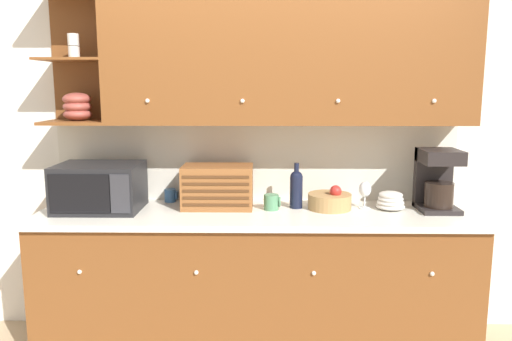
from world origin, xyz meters
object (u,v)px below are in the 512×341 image
at_px(mug_blue_second, 171,195).
at_px(coffee_maker, 437,179).
at_px(bread_box, 218,187).
at_px(mug, 272,202).
at_px(microwave, 100,187).
at_px(fruit_basket, 330,201).
at_px(bowl_stack_on_counter, 391,201).
at_px(wine_bottle, 296,187).
at_px(wine_glass, 365,190).

relative_size(mug_blue_second, coffee_maker, 0.23).
distance_m(bread_box, mug, 0.37).
bearing_deg(microwave, fruit_basket, 1.68).
bearing_deg(coffee_maker, fruit_basket, 179.41).
relative_size(mug_blue_second, bowl_stack_on_counter, 0.49).
distance_m(wine_bottle, bowl_stack_on_counter, 0.61).
height_order(mug_blue_second, bread_box, bread_box).
distance_m(fruit_basket, coffee_maker, 0.70).
relative_size(fruit_basket, wine_glass, 1.58).
distance_m(microwave, wine_bottle, 1.26).
xyz_separation_m(bread_box, fruit_basket, (0.73, -0.03, -0.09)).
xyz_separation_m(wine_bottle, fruit_basket, (0.22, -0.03, -0.08)).
bearing_deg(microwave, coffee_maker, 0.96).
bearing_deg(bowl_stack_on_counter, wine_glass, 169.75).
relative_size(microwave, wine_bottle, 1.77).
height_order(mug, bowl_stack_on_counter, bowl_stack_on_counter).
height_order(bread_box, bowl_stack_on_counter, bread_box).
bearing_deg(coffee_maker, wine_bottle, 177.74).
bearing_deg(bread_box, mug, -8.91).
distance_m(microwave, mug_blue_second, 0.48).
distance_m(bowl_stack_on_counter, coffee_maker, 0.32).
relative_size(mug, wine_glass, 0.61).
height_order(mug, fruit_basket, fruit_basket).
height_order(mug_blue_second, wine_glass, wine_glass).
relative_size(mug_blue_second, bread_box, 0.20).
bearing_deg(microwave, bowl_stack_on_counter, 1.09).
height_order(mug_blue_second, fruit_basket, fruit_basket).
height_order(mug, wine_bottle, wine_bottle).
distance_m(mug, wine_glass, 0.61).
relative_size(mug_blue_second, wine_bottle, 0.30).
bearing_deg(coffee_maker, bread_box, 178.57).
bearing_deg(mug_blue_second, bread_box, -25.20).
height_order(fruit_basket, wine_glass, wine_glass).
bearing_deg(bread_box, wine_glass, -0.40).
bearing_deg(coffee_maker, bowl_stack_on_counter, -179.86).
xyz_separation_m(wine_glass, coffee_maker, (0.45, -0.03, 0.08)).
height_order(fruit_basket, coffee_maker, coffee_maker).
bearing_deg(fruit_basket, wine_bottle, 172.51).
bearing_deg(bread_box, coffee_maker, -1.43).
relative_size(microwave, wine_glass, 2.96).
xyz_separation_m(wine_glass, bowl_stack_on_counter, (0.16, -0.03, -0.06)).
relative_size(mug_blue_second, fruit_basket, 0.32).
bearing_deg(mug, microwave, -179.16).
height_order(mug, coffee_maker, coffee_maker).
bearing_deg(bread_box, bowl_stack_on_counter, -1.83).
xyz_separation_m(mug_blue_second, wine_glass, (1.30, -0.17, 0.08)).
xyz_separation_m(bowl_stack_on_counter, coffee_maker, (0.29, 0.00, 0.14)).
bearing_deg(microwave, mug_blue_second, 29.37).
distance_m(microwave, bowl_stack_on_counter, 1.87).
xyz_separation_m(mug_blue_second, wine_bottle, (0.85, -0.16, 0.09)).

